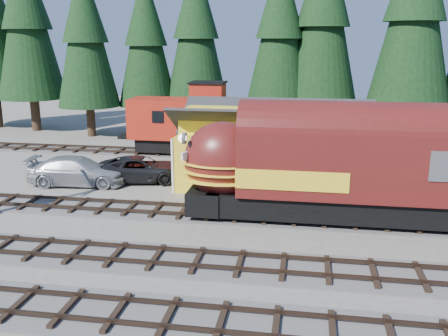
% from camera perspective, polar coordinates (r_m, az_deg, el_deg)
% --- Properties ---
extents(ground, '(120.00, 120.00, 0.00)m').
position_cam_1_polar(ground, '(22.87, 3.95, -9.11)').
color(ground, '#6B665B').
rests_on(ground, ground).
extents(track_spur, '(32.00, 3.20, 0.33)m').
position_cam_1_polar(track_spur, '(41.66, -7.38, 1.73)').
color(track_spur, '#4C4947').
rests_on(track_spur, ground).
extents(depot, '(12.80, 7.00, 5.30)m').
position_cam_1_polar(depot, '(32.04, 5.88, 3.26)').
color(depot, yellow).
rests_on(depot, ground).
extents(conifer_backdrop, '(82.02, 23.47, 17.00)m').
position_cam_1_polar(conifer_backdrop, '(46.13, 13.16, 15.70)').
color(conifer_backdrop, black).
rests_on(conifer_backdrop, ground).
extents(locomotive, '(17.46, 3.47, 4.75)m').
position_cam_1_polar(locomotive, '(25.76, 13.51, -0.31)').
color(locomotive, black).
rests_on(locomotive, ground).
extents(caboose, '(10.58, 3.07, 5.50)m').
position_cam_1_polar(caboose, '(40.37, -3.21, 5.26)').
color(caboose, black).
rests_on(caboose, ground).
extents(pickup_truck_a, '(6.38, 3.82, 1.66)m').
position_cam_1_polar(pickup_truck_a, '(33.47, -9.48, -0.13)').
color(pickup_truck_a, black).
rests_on(pickup_truck_a, ground).
extents(pickup_truck_b, '(6.55, 3.24, 1.83)m').
position_cam_1_polar(pickup_truck_b, '(33.57, -16.38, -0.33)').
color(pickup_truck_b, '#A3A6AB').
rests_on(pickup_truck_b, ground).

